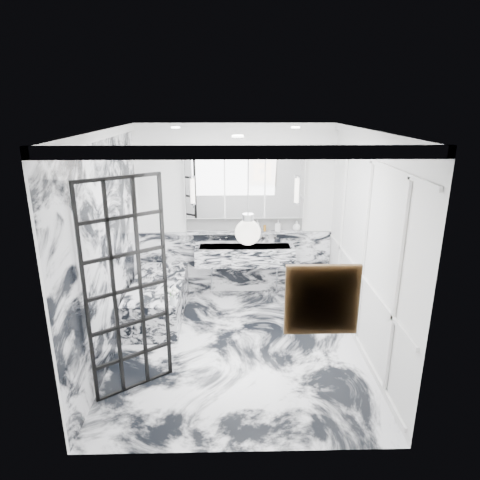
{
  "coord_description": "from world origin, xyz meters",
  "views": [
    {
      "loc": [
        -0.08,
        -4.98,
        3.11
      ],
      "look_at": [
        0.05,
        0.5,
        1.33
      ],
      "focal_mm": 32.0,
      "sensor_mm": 36.0,
      "label": 1
    }
  ],
  "objects_px": {
    "mirror_cabinet": "(245,187)",
    "trough_sink": "(245,255)",
    "crittall_door": "(128,290)",
    "bathtub": "(158,299)"
  },
  "relations": [
    {
      "from": "mirror_cabinet",
      "to": "crittall_door",
      "type": "bearing_deg",
      "value": -117.75
    },
    {
      "from": "trough_sink",
      "to": "bathtub",
      "type": "height_order",
      "value": "trough_sink"
    },
    {
      "from": "trough_sink",
      "to": "crittall_door",
      "type": "bearing_deg",
      "value": -119.42
    },
    {
      "from": "mirror_cabinet",
      "to": "bathtub",
      "type": "xyz_separation_m",
      "value": [
        -1.32,
        -0.83,
        -1.54
      ]
    },
    {
      "from": "crittall_door",
      "to": "trough_sink",
      "type": "bearing_deg",
      "value": 25.91
    },
    {
      "from": "mirror_cabinet",
      "to": "trough_sink",
      "type": "bearing_deg",
      "value": -90.0
    },
    {
      "from": "trough_sink",
      "to": "mirror_cabinet",
      "type": "relative_size",
      "value": 0.84
    },
    {
      "from": "crittall_door",
      "to": "mirror_cabinet",
      "type": "height_order",
      "value": "crittall_door"
    },
    {
      "from": "trough_sink",
      "to": "mirror_cabinet",
      "type": "distance_m",
      "value": 1.1
    },
    {
      "from": "crittall_door",
      "to": "mirror_cabinet",
      "type": "xyz_separation_m",
      "value": [
        1.33,
        2.52,
        0.62
      ]
    }
  ]
}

